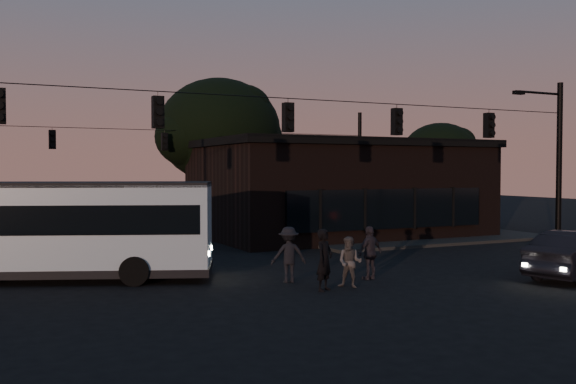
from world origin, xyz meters
name	(u,v)px	position (x,y,z in m)	size (l,w,h in m)	color
ground	(349,300)	(0.00, 0.00, 0.00)	(120.00, 120.00, 0.00)	black
sidewalk_far_right	(401,235)	(12.00, 14.00, 0.07)	(14.00, 10.00, 0.15)	black
building	(338,188)	(9.00, 15.97, 2.71)	(15.40, 10.41, 5.40)	black
tree_behind	(219,131)	(4.00, 22.00, 6.19)	(7.60, 7.60, 9.43)	black
tree_right	(440,157)	(18.00, 18.00, 4.63)	(5.20, 5.20, 6.86)	black
signal_rig_near	(288,150)	(0.00, 4.00, 4.45)	(26.24, 0.30, 7.50)	black
signal_rig_far	(165,162)	(0.00, 20.00, 4.20)	(26.24, 0.30, 7.50)	black
bus	(35,225)	(-7.84, 7.51, 1.88)	(12.03, 6.99, 3.34)	#9DB6C9
pedestrian_a	(325,260)	(0.08, 1.57, 0.96)	(0.70, 0.46, 1.93)	black
pedestrian_b	(350,262)	(1.06, 1.67, 0.82)	(0.79, 0.62, 1.63)	#4B4544
pedestrian_c	(370,253)	(2.49, 2.69, 0.92)	(1.08, 0.45, 1.84)	#262229
pedestrian_d	(289,255)	(-0.27, 3.40, 0.93)	(1.20, 0.69, 1.86)	black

